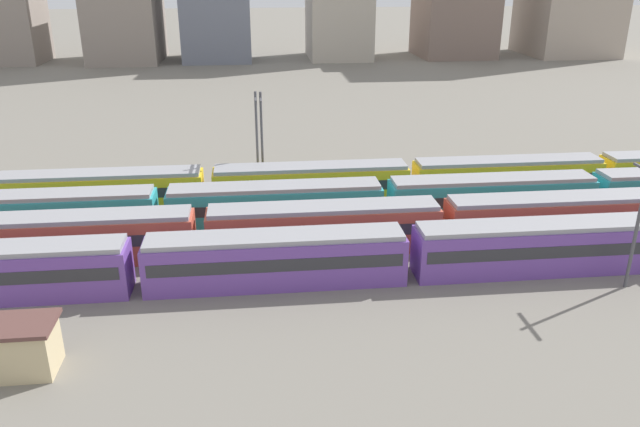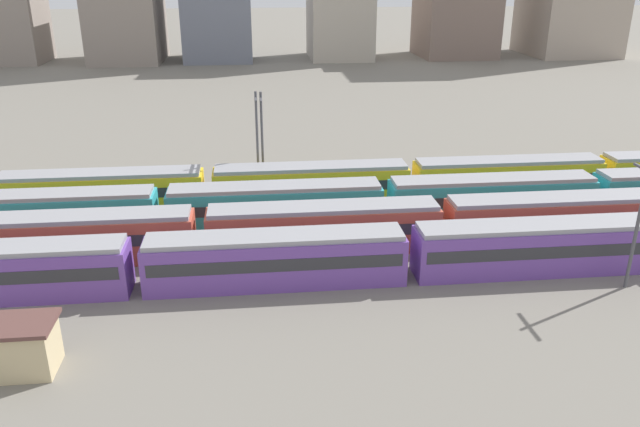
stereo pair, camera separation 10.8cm
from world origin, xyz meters
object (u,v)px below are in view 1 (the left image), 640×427
(catenary_pole_3, at_px, (262,139))
(train_track_3, at_px, (507,177))
(catenary_pole_1, at_px, (257,139))
(train_track_0, at_px, (410,253))
(train_track_1, at_px, (557,218))
(catenary_pole_0, at_px, (639,219))
(signal_hut, at_px, (24,347))
(train_track_2, at_px, (385,201))

(catenary_pole_3, bearing_deg, train_track_3, -7.44)
(catenary_pole_1, height_order, catenary_pole_3, catenary_pole_1)
(train_track_0, xyz_separation_m, train_track_1, (13.37, 5.20, 0.00))
(train_track_0, height_order, catenary_pole_1, catenary_pole_1)
(catenary_pole_0, relative_size, signal_hut, 2.52)
(train_track_2, bearing_deg, catenary_pole_0, -43.51)
(train_track_3, relative_size, signal_hut, 26.00)
(train_track_2, relative_size, catenary_pole_3, 7.47)
(train_track_0, bearing_deg, signal_hut, -159.59)
(train_track_1, xyz_separation_m, train_track_3, (0.00, 10.40, 0.00))
(train_track_1, xyz_separation_m, catenary_pole_0, (1.28, -8.32, 3.16))
(catenary_pole_3, height_order, signal_hut, catenary_pole_3)
(train_track_2, height_order, catenary_pole_0, catenary_pole_0)
(train_track_2, height_order, signal_hut, train_track_2)
(train_track_0, relative_size, train_track_1, 0.80)
(train_track_2, height_order, catenary_pole_1, catenary_pole_1)
(train_track_1, height_order, signal_hut, train_track_1)
(catenary_pole_1, relative_size, catenary_pole_3, 1.01)
(catenary_pole_0, xyz_separation_m, signal_hut, (-38.14, -5.62, -3.51))
(train_track_2, xyz_separation_m, catenary_pole_3, (-10.29, 8.24, 3.64))
(catenary_pole_0, xyz_separation_m, catenary_pole_1, (-25.00, 21.46, 0.54))
(catenary_pole_3, bearing_deg, catenary_pole_0, -41.57)
(catenary_pole_1, bearing_deg, catenary_pole_0, -40.64)
(catenary_pole_3, bearing_deg, catenary_pole_1, -146.96)
(catenary_pole_1, bearing_deg, catenary_pole_3, 33.04)
(train_track_0, bearing_deg, catenary_pole_0, -12.03)
(catenary_pole_0, bearing_deg, train_track_1, 98.73)
(train_track_0, relative_size, catenary_pole_0, 8.25)
(signal_hut, bearing_deg, catenary_pole_3, 63.57)
(catenary_pole_3, bearing_deg, train_track_1, -30.02)
(signal_hut, bearing_deg, catenary_pole_1, 64.10)
(train_track_2, height_order, train_track_3, same)
(train_track_1, distance_m, catenary_pole_0, 8.99)
(catenary_pole_1, bearing_deg, train_track_3, -6.58)
(train_track_3, height_order, catenary_pole_3, catenary_pole_3)
(train_track_1, distance_m, train_track_2, 13.97)
(train_track_1, height_order, catenary_pole_0, catenary_pole_0)
(train_track_2, bearing_deg, catenary_pole_1, 143.57)
(train_track_1, bearing_deg, catenary_pole_3, 149.98)
(catenary_pole_0, height_order, catenary_pole_3, catenary_pole_3)
(train_track_0, height_order, catenary_pole_3, catenary_pole_3)
(catenary_pole_0, bearing_deg, signal_hut, -171.62)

